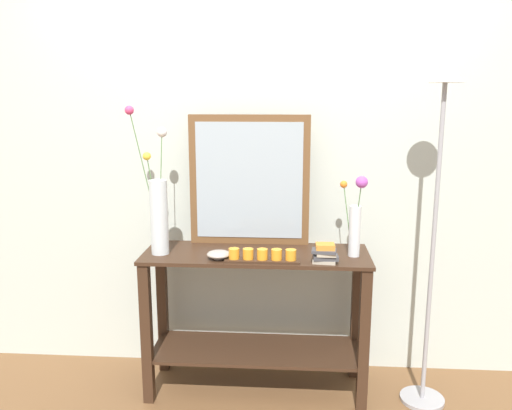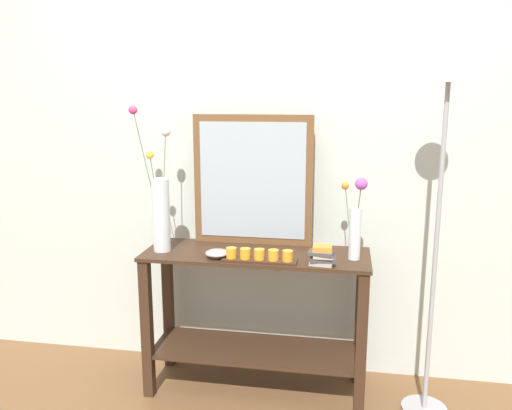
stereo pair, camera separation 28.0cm
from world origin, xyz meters
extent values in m
cube|color=brown|center=(0.00, 0.00, -0.01)|extent=(7.00, 6.00, 0.02)
cube|color=beige|center=(0.00, 0.33, 1.35)|extent=(6.40, 0.08, 2.70)
cube|color=#382316|center=(0.00, 0.00, 0.81)|extent=(1.24, 0.43, 0.02)
cube|color=#382316|center=(0.00, 0.00, 0.24)|extent=(1.18, 0.39, 0.02)
cube|color=#382316|center=(-0.58, -0.18, 0.40)|extent=(0.06, 0.06, 0.80)
cube|color=#382316|center=(0.58, -0.18, 0.40)|extent=(0.06, 0.06, 0.80)
cube|color=#382316|center=(-0.58, 0.18, 0.40)|extent=(0.06, 0.06, 0.80)
cube|color=#382316|center=(0.58, 0.18, 0.40)|extent=(0.06, 0.06, 0.80)
cube|color=brown|center=(-0.05, 0.18, 1.19)|extent=(0.69, 0.03, 0.74)
cube|color=#9EADB7|center=(-0.05, 0.17, 1.19)|extent=(0.61, 0.00, 0.66)
cylinder|color=silver|center=(-0.52, -0.05, 1.02)|extent=(0.10, 0.10, 0.41)
cylinder|color=#4C753D|center=(-0.58, -0.05, 1.21)|extent=(0.16, 0.01, 0.75)
sphere|color=#EA4275|center=(-0.66, -0.05, 1.59)|extent=(0.05, 0.05, 0.05)
cylinder|color=#4C753D|center=(-0.54, -0.03, 1.09)|extent=(0.07, 0.01, 0.51)
sphere|color=yellow|center=(-0.58, -0.03, 1.35)|extent=(0.04, 0.04, 0.04)
cylinder|color=#4C753D|center=(-0.52, 0.00, 1.15)|extent=(0.02, 0.11, 0.63)
sphere|color=silver|center=(-0.51, 0.05, 1.47)|extent=(0.06, 0.06, 0.06)
cylinder|color=silver|center=(0.53, -0.02, 0.95)|extent=(0.06, 0.06, 0.28)
cylinder|color=#4C753D|center=(0.49, 0.02, 1.02)|extent=(0.05, 0.08, 0.36)
sphere|color=orange|center=(0.47, 0.06, 1.19)|extent=(0.04, 0.04, 0.04)
cylinder|color=#4C753D|center=(0.54, -0.04, 1.03)|extent=(0.04, 0.04, 0.39)
sphere|color=#B24CB7|center=(0.55, -0.06, 1.23)|extent=(0.06, 0.06, 0.06)
cube|color=#382316|center=(0.04, -0.15, 0.82)|extent=(0.39, 0.09, 0.01)
cylinder|color=orange|center=(-0.10, -0.15, 0.86)|extent=(0.06, 0.06, 0.05)
cylinder|color=orange|center=(-0.03, -0.15, 0.86)|extent=(0.06, 0.06, 0.05)
cylinder|color=orange|center=(0.04, -0.15, 0.86)|extent=(0.06, 0.06, 0.05)
cylinder|color=orange|center=(0.12, -0.15, 0.86)|extent=(0.06, 0.06, 0.05)
cylinder|color=orange|center=(0.19, -0.15, 0.86)|extent=(0.06, 0.06, 0.05)
cylinder|color=#9E9389|center=(-0.19, -0.13, 0.82)|extent=(0.05, 0.05, 0.01)
ellipsoid|color=#9E9389|center=(-0.19, -0.13, 0.84)|extent=(0.13, 0.13, 0.04)
cube|color=#B2A893|center=(0.36, -0.15, 0.83)|extent=(0.12, 0.08, 0.02)
cube|color=#424247|center=(0.37, -0.15, 0.85)|extent=(0.13, 0.08, 0.02)
cube|color=#B2A893|center=(0.37, -0.15, 0.87)|extent=(0.10, 0.08, 0.02)
cube|color=#424247|center=(0.36, -0.16, 0.88)|extent=(0.13, 0.09, 0.02)
cube|color=orange|center=(0.37, -0.15, 0.90)|extent=(0.10, 0.08, 0.03)
cylinder|color=#9E9EA3|center=(0.93, -0.07, 0.01)|extent=(0.24, 0.24, 0.02)
cylinder|color=#9E9EA3|center=(0.93, -0.07, 0.87)|extent=(0.02, 0.02, 1.71)
cone|color=beige|center=(0.93, -0.07, 1.78)|extent=(0.18, 0.18, 0.10)
camera|label=1|loc=(0.19, -2.74, 1.67)|focal=36.55mm
camera|label=2|loc=(0.47, -2.70, 1.67)|focal=36.55mm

